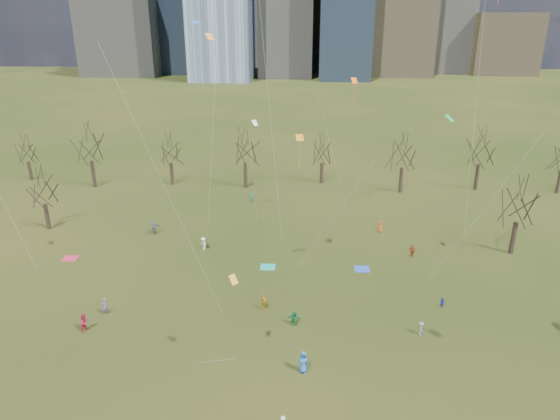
# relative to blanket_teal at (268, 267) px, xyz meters

# --- Properties ---
(ground) EXTENTS (500.00, 500.00, 0.00)m
(ground) POSITION_rel_blanket_teal_xyz_m (1.37, -13.02, -0.01)
(ground) COLOR black
(ground) RESTS_ON ground
(bare_tree_row) EXTENTS (113.04, 29.80, 9.50)m
(bare_tree_row) POSITION_rel_blanket_teal_xyz_m (1.29, 24.20, 6.10)
(bare_tree_row) COLOR black
(bare_tree_row) RESTS_ON ground
(blanket_teal) EXTENTS (1.60, 1.50, 0.03)m
(blanket_teal) POSITION_rel_blanket_teal_xyz_m (0.00, 0.00, 0.00)
(blanket_teal) COLOR teal
(blanket_teal) RESTS_ON ground
(blanket_navy) EXTENTS (1.60, 1.50, 0.03)m
(blanket_navy) POSITION_rel_blanket_teal_xyz_m (10.07, 0.07, 0.00)
(blanket_navy) COLOR blue
(blanket_navy) RESTS_ON ground
(blanket_crimson) EXTENTS (1.60, 1.50, 0.03)m
(blanket_crimson) POSITION_rel_blanket_teal_xyz_m (-22.17, 0.85, 0.00)
(blanket_crimson) COLOR #BF2644
(blanket_crimson) RESTS_ON ground
(person_0) EXTENTS (1.00, 0.77, 1.81)m
(person_0) POSITION_rel_blanket_teal_xyz_m (4.00, -16.86, 0.89)
(person_0) COLOR #2766AC
(person_0) RESTS_ON ground
(person_2) EXTENTS (0.97, 1.04, 1.72)m
(person_2) POSITION_rel_blanket_teal_xyz_m (-14.58, -12.61, 0.84)
(person_2) COLOR #B61A3D
(person_2) RESTS_ON ground
(person_3) EXTENTS (0.64, 0.88, 1.23)m
(person_3) POSITION_rel_blanket_teal_xyz_m (13.83, -11.53, 0.60)
(person_3) COLOR slate
(person_3) RESTS_ON ground
(person_4) EXTENTS (0.84, 0.95, 1.54)m
(person_4) POSITION_rel_blanket_teal_xyz_m (0.27, -8.34, 0.76)
(person_4) COLOR gold
(person_4) RESTS_ON ground
(person_5) EXTENTS (1.29, 0.44, 1.38)m
(person_5) POSITION_rel_blanket_teal_xyz_m (3.15, -10.71, 0.68)
(person_5) COLOR #1B7C43
(person_5) RESTS_ON ground
(person_7) EXTENTS (0.57, 0.69, 1.61)m
(person_7) POSITION_rel_blanket_teal_xyz_m (-13.92, -9.95, 0.79)
(person_7) COLOR #8151A2
(person_7) RESTS_ON ground
(person_8) EXTENTS (0.62, 0.63, 1.02)m
(person_8) POSITION_rel_blanket_teal_xyz_m (16.68, -7.15, 0.49)
(person_8) COLOR #242E9E
(person_8) RESTS_ON ground
(person_9) EXTENTS (1.07, 1.08, 1.50)m
(person_9) POSITION_rel_blanket_teal_xyz_m (-7.76, 3.98, 0.73)
(person_9) COLOR white
(person_9) RESTS_ON ground
(person_10) EXTENTS (0.90, 0.49, 1.45)m
(person_10) POSITION_rel_blanket_teal_xyz_m (15.91, 3.38, 0.71)
(person_10) COLOR #B43419
(person_10) RESTS_ON ground
(person_11) EXTENTS (1.15, 1.76, 1.81)m
(person_11) POSITION_rel_blanket_teal_xyz_m (-14.65, 7.95, 0.89)
(person_11) COLOR slate
(person_11) RESTS_ON ground
(person_12) EXTENTS (0.52, 0.73, 1.41)m
(person_12) POSITION_rel_blanket_teal_xyz_m (13.32, 10.26, 0.69)
(person_12) COLOR #F34D1B
(person_12) RESTS_ON ground
(person_13) EXTENTS (0.57, 0.66, 1.54)m
(person_13) POSITION_rel_blanket_teal_xyz_m (-3.95, 19.77, 0.75)
(person_13) COLOR #1A7567
(person_13) RESTS_ON ground
(kites_airborne) EXTENTS (57.95, 39.80, 35.95)m
(kites_airborne) POSITION_rel_blanket_teal_xyz_m (2.43, -3.03, 13.98)
(kites_airborne) COLOR orange
(kites_airborne) RESTS_ON ground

